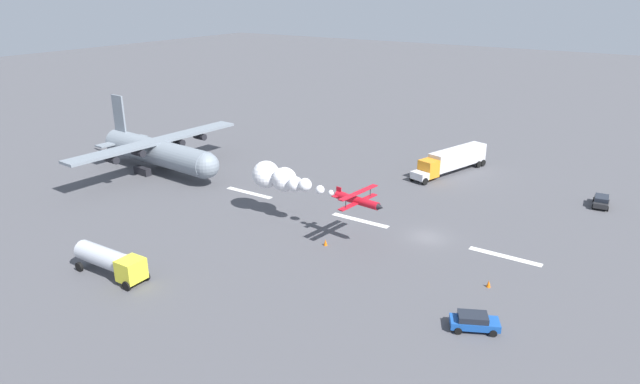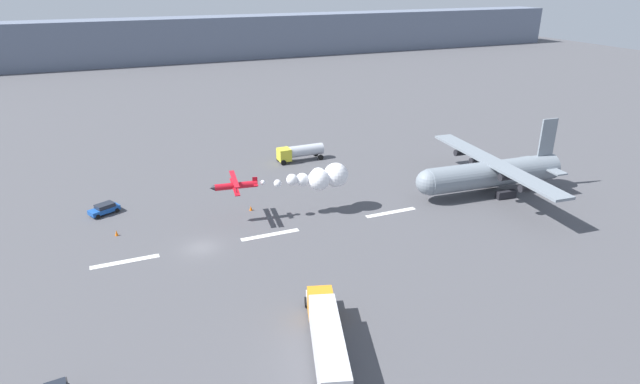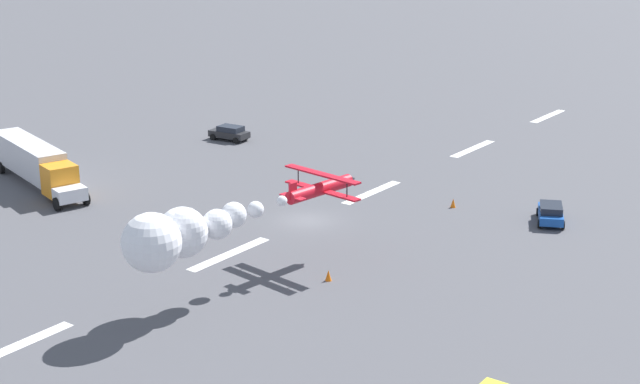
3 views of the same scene
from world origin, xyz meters
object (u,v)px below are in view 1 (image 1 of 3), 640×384
(cargo_transport_plane, at_px, (162,153))
(fuel_tanker_truck, at_px, (111,261))
(stunt_biplane_red, at_px, (282,179))
(followme_car_yellow, at_px, (601,201))
(traffic_cone_near, at_px, (489,284))
(traffic_cone_far, at_px, (325,242))
(airport_staff_sedan, at_px, (474,321))
(semi_truck_orange, at_px, (452,160))

(cargo_transport_plane, relative_size, fuel_tanker_truck, 3.52)
(stunt_biplane_red, distance_m, fuel_tanker_truck, 23.06)
(cargo_transport_plane, bearing_deg, fuel_tanker_truck, 129.14)
(fuel_tanker_truck, xyz_separation_m, followme_car_yellow, (-39.15, -48.83, -0.93))
(fuel_tanker_truck, height_order, traffic_cone_near, fuel_tanker_truck)
(traffic_cone_far, bearing_deg, traffic_cone_near, -177.11)
(stunt_biplane_red, xyz_separation_m, traffic_cone_near, (-27.78, 3.06, -4.88))
(followme_car_yellow, height_order, traffic_cone_far, followme_car_yellow)
(cargo_transport_plane, xyz_separation_m, airport_staff_sedan, (-55.73, 15.09, -2.61))
(semi_truck_orange, xyz_separation_m, airport_staff_sedan, (-17.58, 40.59, -1.33))
(followme_car_yellow, xyz_separation_m, traffic_cone_near, (5.94, 29.76, -0.44))
(fuel_tanker_truck, bearing_deg, traffic_cone_near, -150.13)
(traffic_cone_near, xyz_separation_m, traffic_cone_far, (18.69, 0.94, 0.00))
(cargo_transport_plane, relative_size, stunt_biplane_red, 1.56)
(stunt_biplane_red, relative_size, traffic_cone_near, 26.35)
(stunt_biplane_red, distance_m, traffic_cone_far, 11.07)
(semi_truck_orange, bearing_deg, traffic_cone_far, 86.07)
(cargo_transport_plane, xyz_separation_m, stunt_biplane_red, (-26.75, 4.07, 1.83))
(cargo_transport_plane, xyz_separation_m, traffic_cone_far, (-35.84, 8.07, -3.05))
(fuel_tanker_truck, xyz_separation_m, airport_staff_sedan, (-34.41, -11.11, -0.93))
(stunt_biplane_red, distance_m, traffic_cone_near, 28.37)
(cargo_transport_plane, xyz_separation_m, semi_truck_orange, (-38.15, -25.50, -1.28))
(airport_staff_sedan, bearing_deg, semi_truck_orange, -66.59)
(fuel_tanker_truck, xyz_separation_m, traffic_cone_near, (-33.21, -19.07, -1.36))
(traffic_cone_far, bearing_deg, airport_staff_sedan, 160.55)
(traffic_cone_far, bearing_deg, stunt_biplane_red, -23.76)
(traffic_cone_near, bearing_deg, semi_truck_orange, -63.34)
(stunt_biplane_red, bearing_deg, followme_car_yellow, -141.63)
(traffic_cone_near, relative_size, traffic_cone_far, 1.00)
(cargo_transport_plane, xyz_separation_m, fuel_tanker_truck, (-21.32, 26.20, -1.68))
(fuel_tanker_truck, bearing_deg, cargo_transport_plane, -50.86)
(airport_staff_sedan, xyz_separation_m, traffic_cone_near, (1.20, -7.97, -0.44))
(airport_staff_sedan, bearing_deg, traffic_cone_near, -81.47)
(traffic_cone_near, bearing_deg, fuel_tanker_truck, 29.87)
(followme_car_yellow, xyz_separation_m, airport_staff_sedan, (4.74, 37.72, 0.00))
(cargo_transport_plane, distance_m, stunt_biplane_red, 27.12)
(airport_staff_sedan, bearing_deg, followme_car_yellow, -97.16)
(followme_car_yellow, bearing_deg, airport_staff_sedan, 82.84)
(airport_staff_sedan, bearing_deg, cargo_transport_plane, -15.15)
(stunt_biplane_red, distance_m, semi_truck_orange, 31.84)
(semi_truck_orange, xyz_separation_m, followme_car_yellow, (-22.32, 2.87, -1.33))
(followme_car_yellow, distance_m, traffic_cone_far, 39.36)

